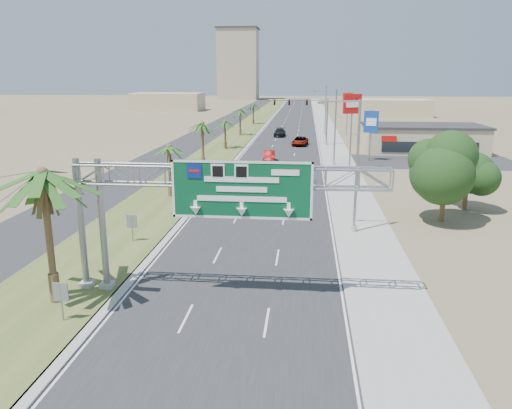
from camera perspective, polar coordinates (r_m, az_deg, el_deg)
The scene contains 30 objects.
road at distance 125.54m, azimuth 4.06°, elevation 9.09°, with size 12.00×300.00×0.02m, color #28282B.
sidewalk_right at distance 125.58m, azimuth 7.99°, elevation 9.01°, with size 4.00×300.00×0.10m, color #9E9B93.
median_grass at distance 126.23m, azimuth -0.54°, elevation 9.18°, with size 7.00×300.00×0.12m, color #475927.
opposing_road at distance 127.18m, azimuth -3.72°, elevation 9.17°, with size 8.00×300.00×0.02m, color #28282B.
sign_gantry at distance 25.92m, azimuth -4.96°, elevation 2.07°, with size 16.75×1.24×7.50m.
palm_near at distance 26.73m, azimuth -23.24°, elevation 3.23°, with size 5.70×5.70×8.35m.
palm_row_b at distance 49.22m, azimuth -9.94°, elevation 6.40°, with size 3.99×3.99×5.95m.
palm_row_c at distance 64.59m, azimuth -6.16°, elevation 9.08°, with size 3.99×3.99×6.75m.
palm_row_d at distance 82.33m, azimuth -3.57°, elevation 9.40°, with size 3.99×3.99×5.45m.
palm_row_e at distance 101.03m, azimuth -1.83°, elevation 10.73°, with size 3.99×3.99×6.15m.
palm_row_f at distance 125.84m, azimuth -0.32°, elevation 11.28°, with size 3.99×3.99×5.75m.
streetlight_near at distance 37.77m, azimuth 11.14°, elevation 3.64°, with size 3.27×0.44×10.00m.
streetlight_mid at distance 67.41m, azimuth 8.85°, elevation 8.39°, with size 3.27×0.44×10.00m.
streetlight_far at distance 103.25m, azimuth 7.84°, elevation 10.46°, with size 3.27×0.44×10.00m.
signal_mast at distance 87.20m, azimuth 6.78°, elevation 9.89°, with size 10.28×0.71×8.00m.
store_building at distance 83.55m, azimuth 18.48°, elevation 7.10°, with size 18.00×10.00×4.00m, color tan.
oak_near at distance 43.07m, azimuth 20.92°, elevation 4.05°, with size 4.50×4.50×6.80m.
oak_far at distance 47.82m, azimuth 23.11°, elevation 3.92°, with size 3.50×3.50×5.60m.
median_signback_a at distance 25.95m, azimuth -21.40°, elevation -9.60°, with size 0.75×0.08×2.08m.
median_signback_b at distance 36.56m, azimuth -14.00°, elevation -2.10°, with size 0.75×0.08×2.08m.
tower_distant at distance 267.41m, azimuth -2.04°, elevation 15.67°, with size 20.00×16.00×35.00m, color tan.
building_distant_left at distance 181.80m, azimuth -10.03°, elevation 11.50°, with size 24.00×14.00×6.00m, color tan.
building_distant_right at distance 157.44m, azimuth 15.60°, elevation 10.59°, with size 20.00×12.00×5.00m, color tan.
car_left_lane at distance 57.12m, azimuth -0.10°, elevation 3.55°, with size 1.90×4.73×1.61m, color black.
car_mid_lane at distance 69.95m, azimuth 1.49°, elevation 5.52°, with size 1.63×4.66×1.54m, color maroon.
car_right_lane at distance 87.08m, azimuth 5.06°, elevation 7.21°, with size 2.44×5.30×1.47m, color gray.
car_far at distance 100.29m, azimuth 2.74°, elevation 8.21°, with size 2.13×5.25×1.52m, color black.
pole_sign_red_near at distance 63.80m, azimuth 10.93°, elevation 10.68°, with size 2.34×1.18×9.72m.
pole_sign_blue at distance 72.01m, azimuth 13.01°, elevation 8.99°, with size 1.98×0.98×7.17m.
pole_sign_red_far at distance 103.49m, azimuth 10.46°, elevation 11.57°, with size 2.21×0.77×8.68m.
Camera 1 is at (3.68, -14.96, 11.57)m, focal length 35.00 mm.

